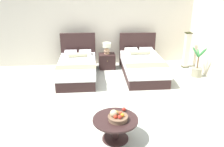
{
  "coord_description": "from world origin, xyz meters",
  "views": [
    {
      "loc": [
        -0.72,
        -5.53,
        2.94
      ],
      "look_at": [
        -0.07,
        0.45,
        0.55
      ],
      "focal_mm": 38.59,
      "sensor_mm": 36.0,
      "label": 1
    }
  ],
  "objects_px": {
    "bed_near_window": "(77,68)",
    "bed_near_corner": "(142,66)",
    "table_lamp": "(107,47)",
    "potted_palm": "(197,69)",
    "nightstand": "(107,61)",
    "coffee_table": "(115,124)",
    "loose_apple": "(124,109)",
    "floor_lamp_corner": "(187,50)",
    "fruit_bowl": "(117,117)"
  },
  "relations": [
    {
      "from": "bed_near_corner",
      "to": "fruit_bowl",
      "type": "distance_m",
      "value": 3.51
    },
    {
      "from": "floor_lamp_corner",
      "to": "bed_near_corner",
      "type": "bearing_deg",
      "value": -160.28
    },
    {
      "from": "bed_near_corner",
      "to": "table_lamp",
      "type": "xyz_separation_m",
      "value": [
        -1.08,
        0.78,
        0.44
      ]
    },
    {
      "from": "coffee_table",
      "to": "bed_near_window",
      "type": "bearing_deg",
      "value": 103.97
    },
    {
      "from": "bed_near_corner",
      "to": "loose_apple",
      "type": "relative_size",
      "value": 27.03
    },
    {
      "from": "bed_near_window",
      "to": "bed_near_corner",
      "type": "height_order",
      "value": "bed_near_window"
    },
    {
      "from": "bed_near_window",
      "to": "potted_palm",
      "type": "xyz_separation_m",
      "value": [
        3.79,
        -0.29,
        -0.05
      ]
    },
    {
      "from": "bed_near_corner",
      "to": "loose_apple",
      "type": "distance_m",
      "value": 3.16
    },
    {
      "from": "fruit_bowl",
      "to": "potted_palm",
      "type": "xyz_separation_m",
      "value": [
        2.95,
        2.99,
        -0.26
      ]
    },
    {
      "from": "loose_apple",
      "to": "floor_lamp_corner",
      "type": "distance_m",
      "value": 4.52
    },
    {
      "from": "bed_near_corner",
      "to": "nightstand",
      "type": "xyz_separation_m",
      "value": [
        -1.08,
        0.76,
        -0.05
      ]
    },
    {
      "from": "bed_near_window",
      "to": "coffee_table",
      "type": "xyz_separation_m",
      "value": [
        0.81,
        -3.24,
        0.02
      ]
    },
    {
      "from": "nightstand",
      "to": "loose_apple",
      "type": "xyz_separation_m",
      "value": [
        0.01,
        -3.73,
        0.24
      ]
    },
    {
      "from": "potted_palm",
      "to": "table_lamp",
      "type": "bearing_deg",
      "value": 159.01
    },
    {
      "from": "fruit_bowl",
      "to": "floor_lamp_corner",
      "type": "relative_size",
      "value": 0.31
    },
    {
      "from": "table_lamp",
      "to": "nightstand",
      "type": "bearing_deg",
      "value": -90.0
    },
    {
      "from": "coffee_table",
      "to": "floor_lamp_corner",
      "type": "xyz_separation_m",
      "value": [
        2.96,
        3.84,
        0.28
      ]
    },
    {
      "from": "coffee_table",
      "to": "potted_palm",
      "type": "height_order",
      "value": "potted_palm"
    },
    {
      "from": "loose_apple",
      "to": "floor_lamp_corner",
      "type": "bearing_deg",
      "value": 52.36
    },
    {
      "from": "nightstand",
      "to": "loose_apple",
      "type": "distance_m",
      "value": 3.74
    },
    {
      "from": "nightstand",
      "to": "floor_lamp_corner",
      "type": "xyz_separation_m",
      "value": [
        2.77,
        -0.15,
        0.36
      ]
    },
    {
      "from": "table_lamp",
      "to": "potted_palm",
      "type": "bearing_deg",
      "value": -20.99
    },
    {
      "from": "bed_near_window",
      "to": "loose_apple",
      "type": "xyz_separation_m",
      "value": [
        1.01,
        -2.97,
        0.18
      ]
    },
    {
      "from": "fruit_bowl",
      "to": "potted_palm",
      "type": "height_order",
      "value": "potted_palm"
    },
    {
      "from": "nightstand",
      "to": "loose_apple",
      "type": "height_order",
      "value": "loose_apple"
    },
    {
      "from": "nightstand",
      "to": "loose_apple",
      "type": "bearing_deg",
      "value": -89.82
    },
    {
      "from": "nightstand",
      "to": "fruit_bowl",
      "type": "relative_size",
      "value": 1.45
    },
    {
      "from": "floor_lamp_corner",
      "to": "potted_palm",
      "type": "relative_size",
      "value": 1.22
    },
    {
      "from": "table_lamp",
      "to": "fruit_bowl",
      "type": "distance_m",
      "value": 4.07
    },
    {
      "from": "fruit_bowl",
      "to": "loose_apple",
      "type": "relative_size",
      "value": 4.59
    },
    {
      "from": "potted_palm",
      "to": "coffee_table",
      "type": "bearing_deg",
      "value": -135.35
    },
    {
      "from": "bed_near_window",
      "to": "table_lamp",
      "type": "distance_m",
      "value": 1.34
    },
    {
      "from": "loose_apple",
      "to": "floor_lamp_corner",
      "type": "relative_size",
      "value": 0.07
    },
    {
      "from": "nightstand",
      "to": "potted_palm",
      "type": "xyz_separation_m",
      "value": [
        2.79,
        -1.05,
        0.0
      ]
    },
    {
      "from": "bed_near_corner",
      "to": "table_lamp",
      "type": "height_order",
      "value": "bed_near_corner"
    },
    {
      "from": "table_lamp",
      "to": "loose_apple",
      "type": "distance_m",
      "value": 3.76
    },
    {
      "from": "floor_lamp_corner",
      "to": "table_lamp",
      "type": "bearing_deg",
      "value": 176.39
    },
    {
      "from": "table_lamp",
      "to": "potted_palm",
      "type": "xyz_separation_m",
      "value": [
        2.79,
        -1.07,
        -0.48
      ]
    },
    {
      "from": "fruit_bowl",
      "to": "coffee_table",
      "type": "bearing_deg",
      "value": 126.5
    },
    {
      "from": "coffee_table",
      "to": "floor_lamp_corner",
      "type": "relative_size",
      "value": 0.71
    },
    {
      "from": "fruit_bowl",
      "to": "potted_palm",
      "type": "distance_m",
      "value": 4.21
    },
    {
      "from": "bed_near_corner",
      "to": "nightstand",
      "type": "distance_m",
      "value": 1.32
    },
    {
      "from": "fruit_bowl",
      "to": "floor_lamp_corner",
      "type": "height_order",
      "value": "floor_lamp_corner"
    },
    {
      "from": "loose_apple",
      "to": "potted_palm",
      "type": "height_order",
      "value": "potted_palm"
    },
    {
      "from": "bed_near_window",
      "to": "bed_near_corner",
      "type": "xyz_separation_m",
      "value": [
        2.08,
        -0.0,
        -0.0
      ]
    },
    {
      "from": "table_lamp",
      "to": "floor_lamp_corner",
      "type": "xyz_separation_m",
      "value": [
        2.77,
        -0.17,
        -0.13
      ]
    },
    {
      "from": "table_lamp",
      "to": "potted_palm",
      "type": "distance_m",
      "value": 3.03
    },
    {
      "from": "bed_near_corner",
      "to": "potted_palm",
      "type": "distance_m",
      "value": 1.73
    },
    {
      "from": "bed_near_window",
      "to": "table_lamp",
      "type": "height_order",
      "value": "bed_near_window"
    },
    {
      "from": "loose_apple",
      "to": "floor_lamp_corner",
      "type": "xyz_separation_m",
      "value": [
        2.76,
        3.58,
        0.12
      ]
    }
  ]
}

